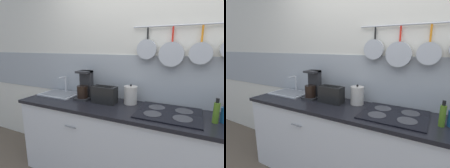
# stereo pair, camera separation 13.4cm
# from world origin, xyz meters

# --- Properties ---
(wall_back) EXTENTS (7.20, 0.15, 2.60)m
(wall_back) POSITION_xyz_m (0.00, 0.33, 1.28)
(wall_back) COLOR silver
(wall_back) RESTS_ON ground_plane
(cabinet_base) EXTENTS (2.94, 0.56, 0.86)m
(cabinet_base) POSITION_xyz_m (0.00, -0.00, 0.43)
(cabinet_base) COLOR silver
(cabinet_base) RESTS_ON ground_plane
(countertop) EXTENTS (2.98, 0.58, 0.03)m
(countertop) POSITION_xyz_m (0.00, 0.00, 0.88)
(countertop) COLOR black
(countertop) RESTS_ON cabinet_base
(sink_basin) EXTENTS (0.49, 0.33, 0.23)m
(sink_basin) POSITION_xyz_m (-1.20, 0.12, 0.92)
(sink_basin) COLOR #B7BABF
(sink_basin) RESTS_ON countertop
(coffee_maker) EXTENTS (0.17, 0.20, 0.34)m
(coffee_maker) POSITION_xyz_m (-0.81, 0.11, 1.04)
(coffee_maker) COLOR #262628
(coffee_maker) RESTS_ON countertop
(toaster) EXTENTS (0.29, 0.14, 0.19)m
(toaster) POSITION_xyz_m (-0.52, 0.06, 0.99)
(toaster) COLOR black
(toaster) RESTS_ON countertop
(kettle) EXTENTS (0.14, 0.14, 0.22)m
(kettle) POSITION_xyz_m (-0.24, 0.16, 1.00)
(kettle) COLOR beige
(kettle) RESTS_ON countertop
(cooktop) EXTENTS (0.58, 0.49, 0.01)m
(cooktop) POSITION_xyz_m (0.18, 0.03, 0.90)
(cooktop) COLOR black
(cooktop) RESTS_ON countertop
(bottle_olive_oil) EXTENTS (0.05, 0.05, 0.21)m
(bottle_olive_oil) POSITION_xyz_m (0.56, -0.01, 0.99)
(bottle_olive_oil) COLOR #4C721E
(bottle_olive_oil) RESTS_ON countertop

